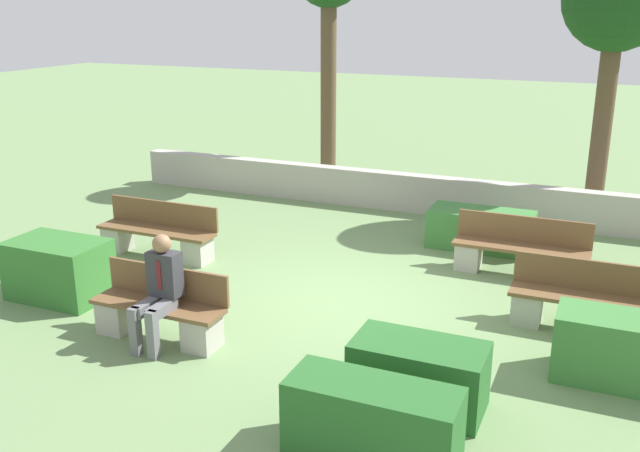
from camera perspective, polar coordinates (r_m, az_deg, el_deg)
ground_plane at (r=9.70m, az=1.44°, el=-6.24°), size 60.00×60.00×0.00m
perimeter_wall at (r=13.83m, az=8.77°, el=2.48°), size 12.69×0.30×0.73m
bench_front at (r=8.86m, az=-12.70°, el=-6.81°), size 1.69×0.49×0.86m
bench_left_side at (r=9.42m, az=21.13°, el=-6.01°), size 2.04×0.48×0.86m
bench_right_side at (r=10.99m, az=15.73°, el=-2.12°), size 1.97×0.49×0.86m
bench_back at (r=11.66m, az=-12.85°, el=-0.75°), size 2.00×0.48×0.86m
person_seated_man at (r=8.53m, az=-12.75°, el=-4.71°), size 0.38×0.64×1.34m
hedge_block_near_left at (r=12.04m, az=12.73°, el=-0.26°), size 1.68×0.77×0.63m
hedge_block_near_right at (r=7.33m, az=7.87°, el=-11.73°), size 1.32×0.69×0.69m
hedge_block_mid_right at (r=10.40m, az=-20.16°, el=-3.28°), size 1.31×0.83×0.81m
hedge_block_far_left at (r=6.57m, az=4.22°, el=-15.30°), size 1.55×0.61×0.71m
tree_center_left at (r=13.71m, az=22.65°, el=16.01°), size 1.86×1.86×4.91m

